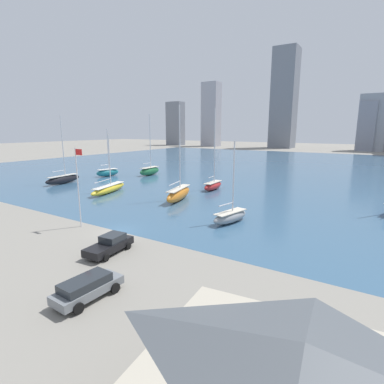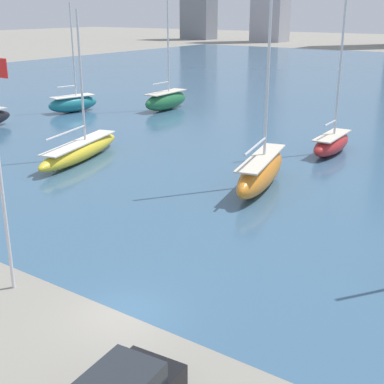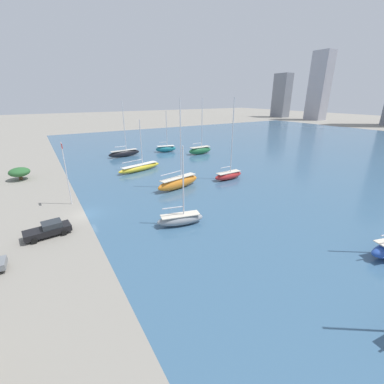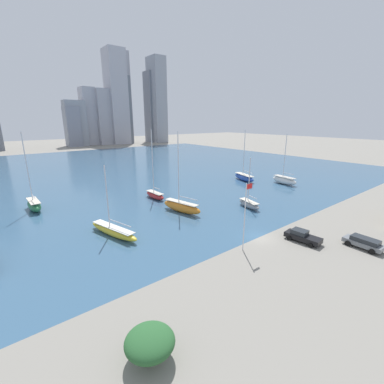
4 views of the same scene
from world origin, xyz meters
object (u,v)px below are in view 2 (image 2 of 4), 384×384
at_px(sailboat_red, 332,142).
at_px(sailboat_yellow, 80,150).
at_px(sailboat_teal, 73,103).
at_px(sailboat_green, 166,100).
at_px(flag_pole, 0,168).
at_px(sailboat_orange, 261,171).

xyz_separation_m(sailboat_red, sailboat_yellow, (-15.23, -13.15, -0.17)).
bearing_deg(sailboat_teal, sailboat_yellow, -28.60).
distance_m(sailboat_green, sailboat_yellow, 22.78).
height_order(sailboat_green, sailboat_yellow, sailboat_green).
bearing_deg(sailboat_red, sailboat_teal, 175.89).
height_order(flag_pole, sailboat_orange, sailboat_orange).
bearing_deg(sailboat_yellow, sailboat_green, 95.35).
xyz_separation_m(sailboat_red, sailboat_orange, (-0.51, -11.19, 0.20)).
height_order(sailboat_green, sailboat_teal, sailboat_green).
distance_m(flag_pole, sailboat_red, 29.44).
xyz_separation_m(sailboat_orange, sailboat_teal, (-30.56, 12.13, -0.16)).
bearing_deg(flag_pole, sailboat_green, 118.92).
distance_m(sailboat_red, sailboat_green, 24.64).
bearing_deg(sailboat_green, sailboat_teal, -139.20).
bearing_deg(flag_pole, sailboat_yellow, 128.30).
bearing_deg(sailboat_red, sailboat_green, 158.26).
bearing_deg(sailboat_teal, sailboat_green, 55.79).
bearing_deg(sailboat_red, sailboat_orange, -94.98).
relative_size(sailboat_orange, sailboat_teal, 1.32).
distance_m(sailboat_red, sailboat_teal, 31.09).
bearing_deg(flag_pole, sailboat_orange, 82.91).
height_order(sailboat_green, sailboat_orange, sailboat_orange).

